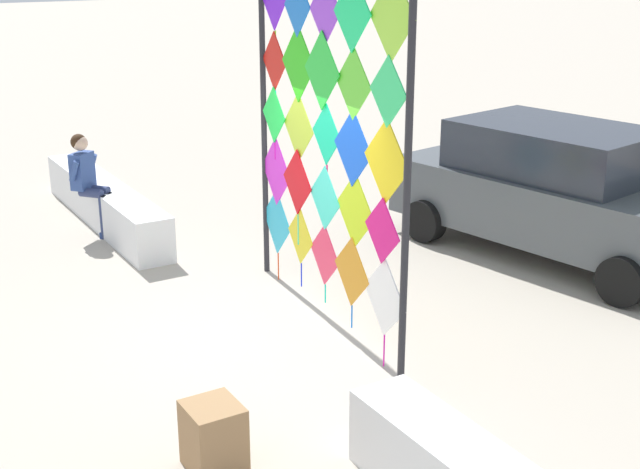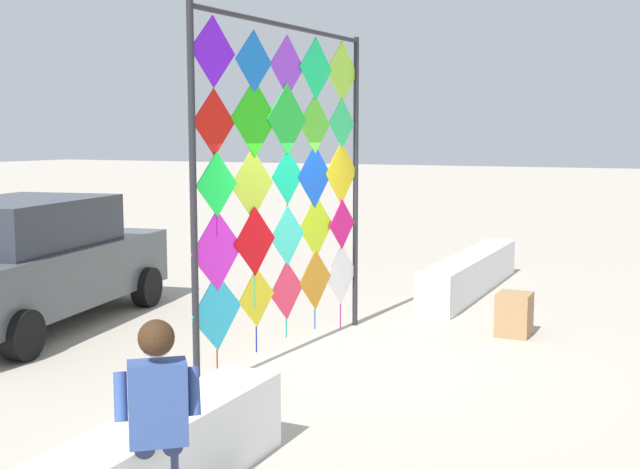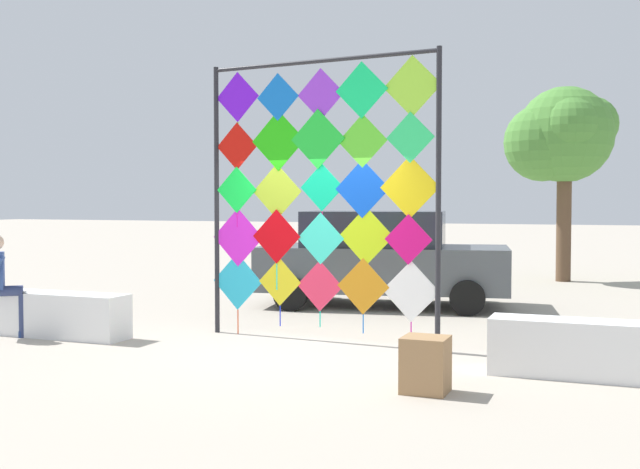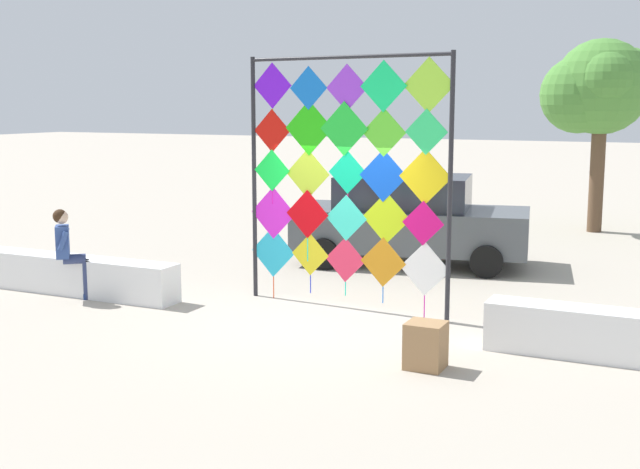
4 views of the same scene
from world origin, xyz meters
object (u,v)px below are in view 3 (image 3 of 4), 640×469
Objects in this scene: cardboard_box_large at (426,365)px; tree_broadleaf at (562,136)px; kite_display_rack at (319,184)px; seated_vendor at (3,276)px; parked_car at (381,258)px.

cardboard_box_large is 12.33m from tree_broadleaf.
kite_display_rack is 0.85× the size of tree_broadleaf.
kite_display_rack is 4.65m from seated_vendor.
parked_car is at bearing 52.37° from seated_vendor.
kite_display_rack is at bearing 17.24° from seated_vendor.
parked_car is at bearing 110.77° from cardboard_box_large.
parked_car is 6.93m from tree_broadleaf.
parked_car is (3.98, 5.17, 0.02)m from seated_vendor.
kite_display_rack is 10.04m from tree_broadleaf.
tree_broadleaf is (2.76, 5.79, 2.61)m from parked_car.
parked_car reaches higher than seated_vendor.
tree_broadleaf is at bearing 64.52° from parked_car.
seated_vendor is 6.52m from parked_car.
kite_display_rack is at bearing 132.02° from cardboard_box_large.
kite_display_rack is 7.05× the size of cardboard_box_large.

